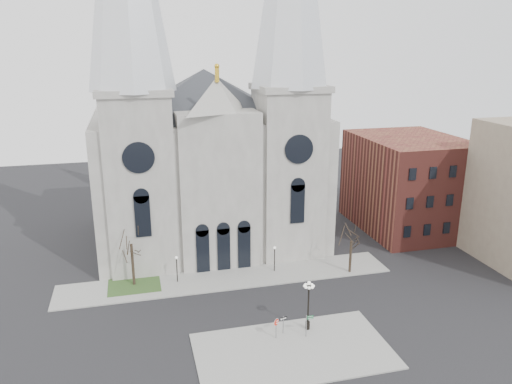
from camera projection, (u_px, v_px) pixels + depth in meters
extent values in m
plane|color=black|center=(249.00, 327.00, 50.03)|extent=(160.00, 160.00, 0.00)
cube|color=gray|center=(293.00, 351.00, 46.08)|extent=(18.00, 10.00, 0.14)
cube|color=gray|center=(228.00, 278.00, 60.23)|extent=(40.00, 6.00, 0.14)
cube|color=#2E4C20|center=(134.00, 285.00, 58.57)|extent=(6.00, 5.00, 0.18)
cube|color=gray|center=(207.00, 176.00, 71.60)|extent=(30.00, 24.00, 18.00)
pyramid|color=#2D3035|center=(204.00, 69.00, 67.29)|extent=(33.00, 26.40, 6.00)
cube|color=gray|center=(140.00, 182.00, 60.90)|extent=(8.00, 8.00, 22.00)
cylinder|color=black|center=(139.00, 158.00, 55.99)|extent=(3.60, 0.30, 3.60)
cube|color=gray|center=(288.00, 173.00, 65.36)|extent=(8.00, 8.00, 22.00)
cylinder|color=black|center=(299.00, 149.00, 60.45)|extent=(3.60, 0.30, 3.60)
cube|color=gray|center=(219.00, 190.00, 62.09)|extent=(10.00, 5.00, 19.50)
pyramid|color=gray|center=(217.00, 95.00, 58.72)|extent=(11.00, 5.00, 4.00)
cube|color=maroon|center=(408.00, 183.00, 75.50)|extent=(14.00, 18.00, 14.00)
cylinder|color=black|center=(133.00, 265.00, 57.84)|extent=(0.32, 0.32, 5.25)
cylinder|color=black|center=(350.00, 257.00, 61.31)|extent=(0.32, 0.32, 4.20)
cylinder|color=black|center=(177.00, 270.00, 58.83)|extent=(0.12, 0.12, 3.00)
sphere|color=white|center=(176.00, 258.00, 58.37)|extent=(0.32, 0.32, 0.32)
cylinder|color=black|center=(274.00, 260.00, 61.65)|extent=(0.12, 0.12, 3.00)
sphere|color=white|center=(275.00, 248.00, 61.19)|extent=(0.32, 0.32, 0.32)
cylinder|color=slate|center=(276.00, 329.00, 47.67)|extent=(0.08, 0.08, 2.03)
cylinder|color=red|center=(276.00, 322.00, 47.46)|extent=(0.70, 0.20, 0.71)
cylinder|color=white|center=(276.00, 322.00, 47.46)|extent=(0.75, 0.19, 0.76)
cube|color=white|center=(276.00, 321.00, 47.43)|extent=(0.38, 0.11, 0.09)
cube|color=white|center=(276.00, 323.00, 47.50)|extent=(0.44, 0.12, 0.09)
cylinder|color=black|center=(308.00, 308.00, 48.82)|extent=(0.16, 0.16, 4.61)
cylinder|color=black|center=(308.00, 325.00, 49.37)|extent=(0.44, 0.44, 0.80)
sphere|color=white|center=(309.00, 283.00, 48.03)|extent=(0.32, 0.32, 0.32)
cylinder|color=slate|center=(283.00, 325.00, 48.47)|extent=(0.08, 0.08, 1.86)
cube|color=black|center=(283.00, 318.00, 48.27)|extent=(0.80, 0.26, 0.27)
cylinder|color=slate|center=(306.00, 326.00, 47.88)|extent=(0.09, 0.09, 2.29)
cube|color=#0D602E|center=(310.00, 316.00, 47.68)|extent=(0.65, 0.03, 0.16)
cube|color=#0D602E|center=(310.00, 318.00, 47.74)|extent=(0.65, 0.03, 0.16)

